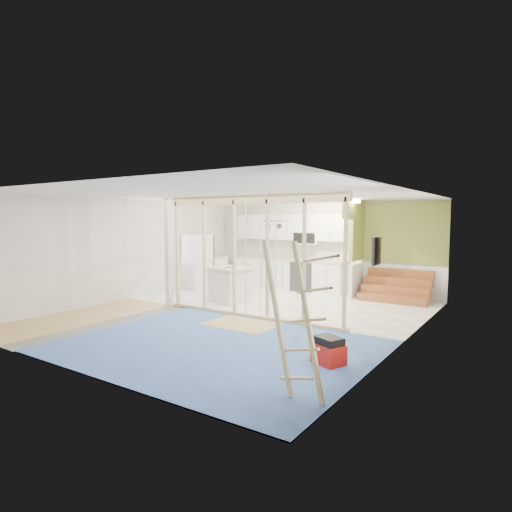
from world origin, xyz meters
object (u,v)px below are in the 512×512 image
Objects in this scene: toolbox at (328,352)px; ladder at (296,320)px; fridge at (197,262)px; island at (231,285)px.

ladder is (0.17, -1.30, 0.74)m from toolbox.
fridge is 0.89× the size of ladder.
island is at bearing 167.44° from toolbox.
fridge is at bearing 170.55° from toolbox.
ladder is at bearing -58.74° from toolbox.
ladder is (6.14, -5.20, 0.12)m from fridge.
ladder reaches higher than fridge.
island is 4.93m from toolbox.
island is at bearing -14.55° from fridge.
toolbox is 1.51m from ladder.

